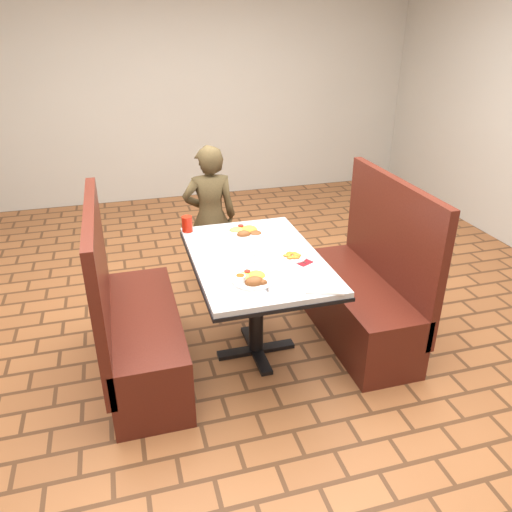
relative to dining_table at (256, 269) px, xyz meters
name	(u,v)px	position (x,y,z in m)	size (l,w,h in m)	color
room	(256,62)	(0.00, 0.00, 1.26)	(7.00, 7.04, 2.82)	#975A31
dining_table	(256,269)	(0.00, 0.00, 0.00)	(0.81, 1.21, 0.75)	#AFB1B4
booth_bench_left	(136,330)	(-0.80, 0.00, -0.32)	(0.47, 1.20, 1.17)	#501C12
booth_bench_right	(363,295)	(0.80, 0.00, -0.32)	(0.47, 1.20, 1.17)	#501C12
diner_person	(210,218)	(-0.09, 1.09, -0.04)	(0.45, 0.29, 1.23)	brown
near_dinner_plate	(253,277)	(-0.11, -0.32, 0.12)	(0.25, 0.25, 0.08)	white
far_dinner_plate	(246,230)	(0.03, 0.37, 0.12)	(0.28, 0.28, 0.07)	white
plantain_plate	(293,256)	(0.22, -0.09, 0.11)	(0.17, 0.17, 0.03)	white
maroon_napkin	(303,262)	(0.26, -0.16, 0.10)	(0.10, 0.10, 0.00)	maroon
spoon_utensil	(299,260)	(0.24, -0.14, 0.10)	(0.01, 0.12, 0.00)	silver
red_tumbler	(187,224)	(-0.36, 0.52, 0.15)	(0.07, 0.07, 0.11)	#B81B0C
paper_napkin	(324,287)	(0.26, -0.50, 0.10)	(0.21, 0.16, 0.01)	white
knife_utensil	(267,279)	(-0.03, -0.33, 0.11)	(0.01, 0.16, 0.00)	#B8B9BD
fork_utensil	(267,285)	(-0.05, -0.40, 0.11)	(0.01, 0.17, 0.00)	#B9B9BD
lettuce_shreds	(259,251)	(0.04, 0.06, 0.10)	(0.28, 0.32, 0.00)	#8CB94A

